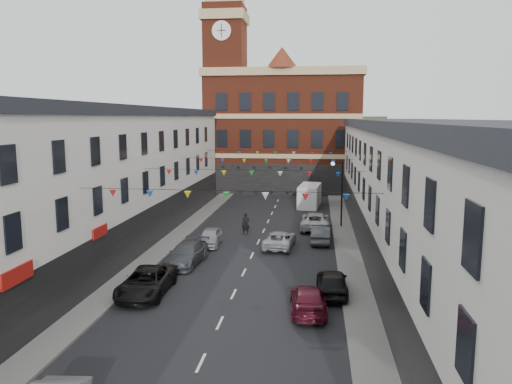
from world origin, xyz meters
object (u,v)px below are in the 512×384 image
at_px(car_left_c, 146,282).
at_px(car_right_e, 321,234).
at_px(street_lamp, 339,185).
at_px(car_right_c, 308,299).
at_px(car_right_d, 332,282).
at_px(car_left_e, 210,237).
at_px(car_right_f, 315,221).
at_px(pedestrian, 246,224).
at_px(white_van, 310,196).
at_px(car_left_d, 187,254).
at_px(moving_car, 279,239).

bearing_deg(car_left_c, car_right_e, 51.99).
bearing_deg(street_lamp, car_right_c, -96.64).
bearing_deg(car_right_e, car_right_d, 93.99).
distance_m(street_lamp, car_left_e, 13.03).
xyz_separation_m(street_lamp, car_right_e, (-1.61, -5.60, -3.21)).
bearing_deg(car_right_c, car_right_e, -95.94).
xyz_separation_m(car_right_c, car_right_f, (0.27, 19.24, 0.10)).
height_order(street_lamp, car_right_e, street_lamp).
relative_size(street_lamp, car_left_c, 1.15).
relative_size(car_left_e, pedestrian, 2.13).
distance_m(car_left_e, car_right_c, 14.76).
bearing_deg(car_right_f, pedestrian, 26.25).
bearing_deg(car_left_e, white_van, 65.35).
distance_m(car_left_d, car_right_e, 11.48).
distance_m(car_right_c, car_right_e, 14.44).
bearing_deg(moving_car, street_lamp, -117.78).
bearing_deg(car_right_f, car_left_c, 63.20).
bearing_deg(car_left_c, car_right_c, -9.70).
bearing_deg(car_left_d, white_van, 76.39).
xyz_separation_m(car_left_d, moving_car, (5.92, 5.11, -0.08)).
xyz_separation_m(car_left_d, car_right_e, (9.06, 7.05, -0.03)).
bearing_deg(pedestrian, car_left_d, -106.78).
height_order(car_left_c, car_right_f, car_right_f).
xyz_separation_m(car_left_e, white_van, (7.40, 18.10, 0.54)).
distance_m(white_van, pedestrian, 15.07).
height_order(street_lamp, car_left_e, street_lamp).
bearing_deg(street_lamp, car_right_e, -106.02).
relative_size(car_left_e, car_right_d, 0.92).
distance_m(car_left_d, car_right_d, 10.71).
bearing_deg(car_right_d, car_left_c, 6.39).
xyz_separation_m(car_right_e, car_right_f, (-0.45, 4.82, 0.06)).
distance_m(car_left_e, white_van, 19.56).
bearing_deg(car_left_d, car_left_c, -91.75).
distance_m(moving_car, pedestrian, 5.09).
relative_size(car_right_d, moving_car, 0.93).
relative_size(car_left_c, car_right_d, 1.23).
height_order(street_lamp, white_van, street_lamp).
xyz_separation_m(car_right_d, white_van, (-1.70, 27.96, 0.49)).
xyz_separation_m(car_left_d, pedestrian, (2.76, 9.09, 0.20)).
bearing_deg(white_van, pedestrian, -104.22).
height_order(car_right_e, moving_car, car_right_e).
relative_size(street_lamp, pedestrian, 3.25).
relative_size(car_right_c, car_right_d, 1.06).
relative_size(car_left_c, car_left_d, 1.05).
relative_size(car_left_d, car_right_f, 0.92).
bearing_deg(car_right_f, car_right_c, 89.97).
xyz_separation_m(car_left_e, moving_car, (5.40, -0.05, -0.03)).
xyz_separation_m(car_right_e, moving_car, (-3.14, -1.94, -0.05)).
height_order(car_right_c, car_right_d, car_right_d).
bearing_deg(car_left_d, pedestrian, 78.28).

